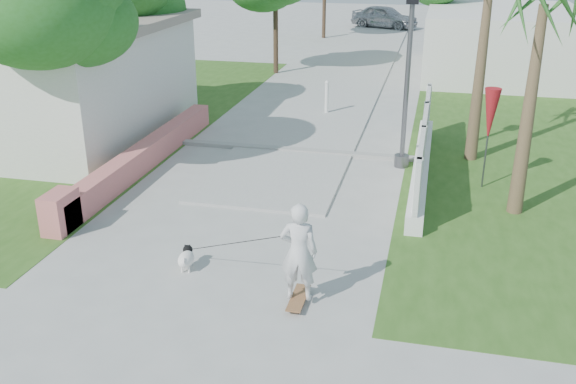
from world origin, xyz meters
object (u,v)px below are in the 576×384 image
(dog, at_px, (186,258))
(parked_car, at_px, (385,17))
(skateboarder, at_px, (249,245))
(bollard, at_px, (327,96))
(street_lamp, at_px, (408,70))
(patio_umbrella, at_px, (490,116))

(dog, distance_m, parked_car, 31.33)
(dog, bearing_deg, parked_car, 77.08)
(skateboarder, xyz_separation_m, dog, (-1.22, 0.31, -0.53))
(skateboarder, height_order, parked_car, skateboarder)
(skateboarder, relative_size, dog, 4.27)
(bollard, bearing_deg, parked_car, 90.24)
(street_lamp, relative_size, patio_umbrella, 1.93)
(street_lamp, relative_size, skateboarder, 1.83)
(skateboarder, xyz_separation_m, parked_car, (-0.75, 31.63, -0.06))
(dog, height_order, parked_car, parked_car)
(skateboarder, distance_m, dog, 1.37)
(skateboarder, relative_size, parked_car, 0.60)
(street_lamp, bearing_deg, bollard, 120.96)
(bollard, distance_m, patio_umbrella, 7.25)
(street_lamp, xyz_separation_m, parked_car, (-2.79, 25.15, -1.74))
(patio_umbrella, xyz_separation_m, skateboarder, (-3.93, -5.49, -0.94))
(skateboarder, distance_m, parked_car, 31.64)
(bollard, relative_size, dog, 1.92)
(skateboarder, bearing_deg, bollard, -91.85)
(skateboarder, height_order, dog, skateboarder)
(patio_umbrella, height_order, dog, patio_umbrella)
(bollard, relative_size, parked_car, 0.27)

